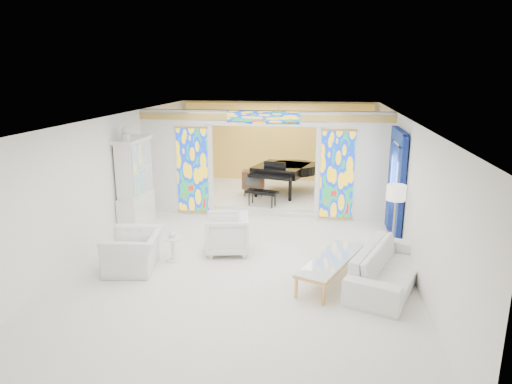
% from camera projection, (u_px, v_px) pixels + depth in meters
% --- Properties ---
extents(floor, '(12.00, 12.00, 0.00)m').
position_uv_depth(floor, '(253.00, 240.00, 11.22)').
color(floor, white).
rests_on(floor, ground).
extents(ceiling, '(7.00, 12.00, 0.02)m').
position_uv_depth(ceiling, '(253.00, 118.00, 10.45)').
color(ceiling, white).
rests_on(ceiling, wall_back).
extents(wall_back, '(7.00, 0.02, 3.00)m').
position_uv_depth(wall_back, '(278.00, 143.00, 16.57)').
color(wall_back, white).
rests_on(wall_back, floor).
extents(wall_front, '(7.00, 0.02, 3.00)m').
position_uv_depth(wall_front, '(173.00, 305.00, 5.09)').
color(wall_front, white).
rests_on(wall_front, floor).
extents(wall_left, '(0.02, 12.00, 3.00)m').
position_uv_depth(wall_left, '(114.00, 176.00, 11.32)').
color(wall_left, white).
rests_on(wall_left, floor).
extents(wall_right, '(0.02, 12.00, 3.00)m').
position_uv_depth(wall_right, '(405.00, 186.00, 10.35)').
color(wall_right, white).
rests_on(wall_right, floor).
extents(partition_wall, '(7.00, 0.22, 3.00)m').
position_uv_depth(partition_wall, '(264.00, 159.00, 12.70)').
color(partition_wall, white).
rests_on(partition_wall, floor).
extents(stained_glass_left, '(0.90, 0.04, 2.40)m').
position_uv_depth(stained_glass_left, '(193.00, 170.00, 12.97)').
color(stained_glass_left, gold).
rests_on(stained_glass_left, partition_wall).
extents(stained_glass_right, '(0.90, 0.04, 2.40)m').
position_uv_depth(stained_glass_right, '(337.00, 175.00, 12.41)').
color(stained_glass_right, gold).
rests_on(stained_glass_right, partition_wall).
extents(stained_glass_transom, '(2.00, 0.04, 0.34)m').
position_uv_depth(stained_glass_transom, '(263.00, 118.00, 12.30)').
color(stained_glass_transom, gold).
rests_on(stained_glass_transom, partition_wall).
extents(alcove_platform, '(6.80, 3.80, 0.18)m').
position_uv_depth(alcove_platform, '(272.00, 194.00, 15.12)').
color(alcove_platform, white).
rests_on(alcove_platform, floor).
extents(gold_curtain_back, '(6.70, 0.10, 2.90)m').
position_uv_depth(gold_curtain_back, '(277.00, 144.00, 16.46)').
color(gold_curtain_back, '#E3AF4F').
rests_on(gold_curtain_back, wall_back).
extents(chandelier, '(0.48, 0.48, 0.30)m').
position_uv_depth(chandelier, '(278.00, 120.00, 14.36)').
color(chandelier, '#C08D43').
rests_on(chandelier, ceiling).
extents(blue_drapes, '(0.14, 1.85, 2.65)m').
position_uv_depth(blue_drapes, '(396.00, 176.00, 11.01)').
color(blue_drapes, navy).
rests_on(blue_drapes, wall_right).
extents(china_cabinet, '(0.56, 1.46, 2.72)m').
position_uv_depth(china_cabinet, '(135.00, 184.00, 11.93)').
color(china_cabinet, white).
rests_on(china_cabinet, floor).
extents(armchair_left, '(1.25, 1.38, 0.80)m').
position_uv_depth(armchair_left, '(134.00, 251.00, 9.50)').
color(armchair_left, white).
rests_on(armchair_left, floor).
extents(armchair_right, '(1.14, 1.11, 0.89)m').
position_uv_depth(armchair_right, '(227.00, 234.00, 10.38)').
color(armchair_right, white).
rests_on(armchair_right, floor).
extents(sofa, '(1.87, 2.75, 0.75)m').
position_uv_depth(sofa, '(389.00, 267.00, 8.79)').
color(sofa, silver).
rests_on(sofa, floor).
extents(side_table, '(0.57, 0.57, 0.55)m').
position_uv_depth(side_table, '(173.00, 245.00, 9.92)').
color(side_table, white).
rests_on(side_table, floor).
extents(vase, '(0.21, 0.21, 0.17)m').
position_uv_depth(vase, '(172.00, 233.00, 9.85)').
color(vase, silver).
rests_on(vase, side_table).
extents(coffee_table, '(1.42, 2.20, 0.47)m').
position_uv_depth(coffee_table, '(331.00, 261.00, 8.94)').
color(coffee_table, silver).
rests_on(coffee_table, floor).
extents(floor_lamp, '(0.53, 0.53, 1.69)m').
position_uv_depth(floor_lamp, '(396.00, 196.00, 9.75)').
color(floor_lamp, '#C08D43').
rests_on(floor_lamp, floor).
extents(grand_piano, '(2.30, 3.00, 1.15)m').
position_uv_depth(grand_piano, '(286.00, 170.00, 14.70)').
color(grand_piano, black).
rests_on(grand_piano, alcove_platform).
extents(tv_console, '(0.73, 0.52, 0.81)m').
position_uv_depth(tv_console, '(253.00, 179.00, 14.49)').
color(tv_console, brown).
rests_on(tv_console, alcove_platform).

